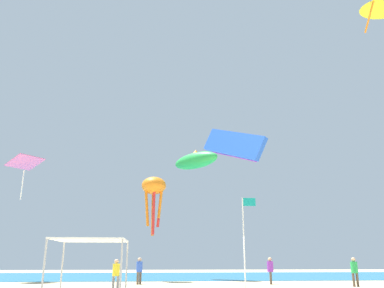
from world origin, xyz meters
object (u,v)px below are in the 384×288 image
Objects in this scene: person_leftmost at (116,272)px; kite_parafoil_blue at (234,144)px; kite_inflatable_green at (196,160)px; kite_diamond_pink at (25,164)px; banner_flag at (245,237)px; person_rightmost at (354,269)px; person_central at (270,268)px; kite_delta_yellow at (384,5)px; canopy_tent at (91,243)px; kite_octopus_orange at (154,189)px; person_near_tent at (139,269)px.

kite_parafoil_blue reaches higher than person_leftmost.
kite_inflatable_green reaches higher than kite_diamond_pink.
banner_flag is 1.05× the size of kite_parafoil_blue.
kite_parafoil_blue is at bearing 178.75° from person_rightmost.
person_central is 0.47× the size of kite_delta_yellow.
kite_delta_yellow is (6.61, -6.60, 16.40)m from person_central.
canopy_tent is 16.85m from person_rightmost.
canopy_tent is at bearing -71.92° from kite_octopus_orange.
person_near_tent is at bearing 106.89° from person_leftmost.
person_near_tent is 0.36× the size of kite_inflatable_green.
banner_flag is (4.87, -11.02, 1.46)m from person_near_tent.
person_leftmost is 0.40× the size of kite_parafoil_blue.
person_central is 0.42× the size of banner_flag.
person_near_tent is 5.51m from person_leftmost.
kite_inflatable_green is at bearing 178.39° from person_near_tent.
kite_inflatable_green is 1.02× the size of kite_octopus_orange.
canopy_tent is 1.71× the size of person_rightmost.
person_near_tent is 10.83m from kite_parafoil_blue.
kite_inflatable_green is (5.99, 18.29, 8.07)m from canopy_tent.
kite_diamond_pink is at bearing 158.98° from person_leftmost.
person_near_tent is 1.00× the size of person_rightmost.
canopy_tent is at bearing 24.72° from person_near_tent.
kite_inflatable_green is 19.13m from kite_delta_yellow.
kite_delta_yellow is at bearing 50.51° from kite_parafoil_blue.
canopy_tent reaches higher than person_near_tent.
kite_diamond_pink is 10.82m from kite_octopus_orange.
person_central is at bearing 117.79° from person_near_tent.
kite_parafoil_blue is at bearing 159.48° from kite_delta_yellow.
kite_parafoil_blue reaches higher than kite_octopus_orange.
kite_parafoil_blue is (15.28, -10.78, -1.07)m from kite_diamond_pink.
kite_octopus_orange is (-14.63, 11.13, -10.30)m from kite_delta_yellow.
person_near_tent is 7.28m from kite_octopus_orange.
person_central reaches higher than person_leftmost.
canopy_tent is 20.87m from kite_inflatable_green.
person_near_tent is 0.43× the size of kite_parafoil_blue.
canopy_tent is 1.68× the size of person_central.
person_central reaches higher than person_near_tent.
person_leftmost is 0.93× the size of person_rightmost.
kite_diamond_pink is (-9.83, 4.62, 8.11)m from person_near_tent.
kite_inflatable_green is (-8.79, 10.28, 9.27)m from person_rightmost.
person_central is 18.88m from kite_delta_yellow.
kite_diamond_pink is (-14.31, -2.09, -1.15)m from kite_inflatable_green.
person_leftmost is 8.29m from banner_flag.
banner_flag is 1.20× the size of kite_diamond_pink.
kite_octopus_orange is (-3.70, -2.85, -3.15)m from kite_inflatable_green.
kite_delta_yellow is at bearing 105.88° from kite_diamond_pink.
banner_flag is (-3.94, -10.35, 1.45)m from person_central.
canopy_tent reaches higher than person_leftmost.
kite_inflatable_green is at bearing 71.86° from canopy_tent.
person_near_tent is 0.47× the size of kite_delta_yellow.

